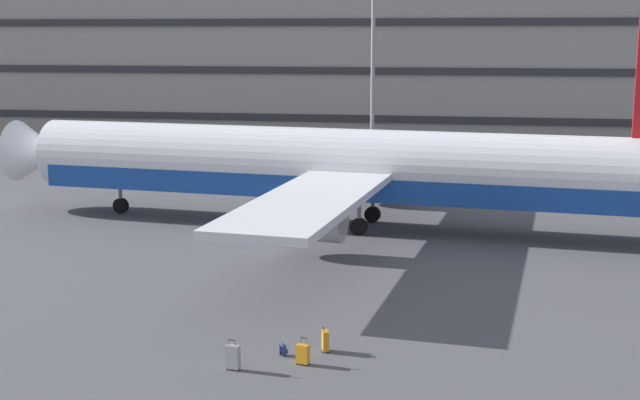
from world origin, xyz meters
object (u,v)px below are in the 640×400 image
suitcase_red (233,357)px  suitcase_upright (303,354)px  airliner (348,168)px  backpack_laid_flat (284,350)px  suitcase_purple (325,340)px

suitcase_red → suitcase_upright: (2.09, 0.82, -0.07)m
airliner → suitcase_red: size_ratio=41.03×
suitcase_upright → backpack_laid_flat: (-0.77, 0.67, -0.16)m
backpack_laid_flat → suitcase_purple: bearing=25.3°
airliner → suitcase_red: 21.43m
suitcase_purple → backpack_laid_flat: 1.45m
suitcase_red → suitcase_upright: suitcase_red is taller
suitcase_purple → backpack_laid_flat: suitcase_purple is taller
airliner → suitcase_red: airliner is taller
suitcase_red → airliner: bearing=87.9°
suitcase_red → suitcase_purple: (2.62, 2.10, -0.04)m
suitcase_upright → backpack_laid_flat: suitcase_upright is taller
airliner → suitcase_red: bearing=-92.1°
suitcase_upright → suitcase_purple: suitcase_upright is taller
airliner → suitcase_upright: bearing=-86.3°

